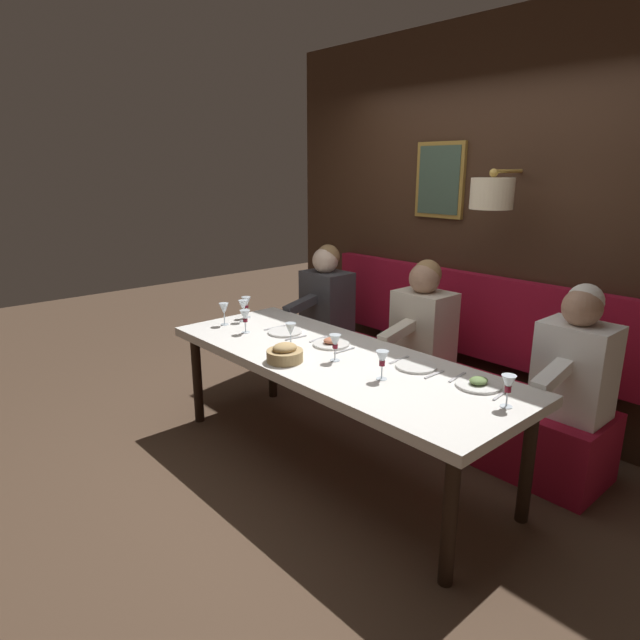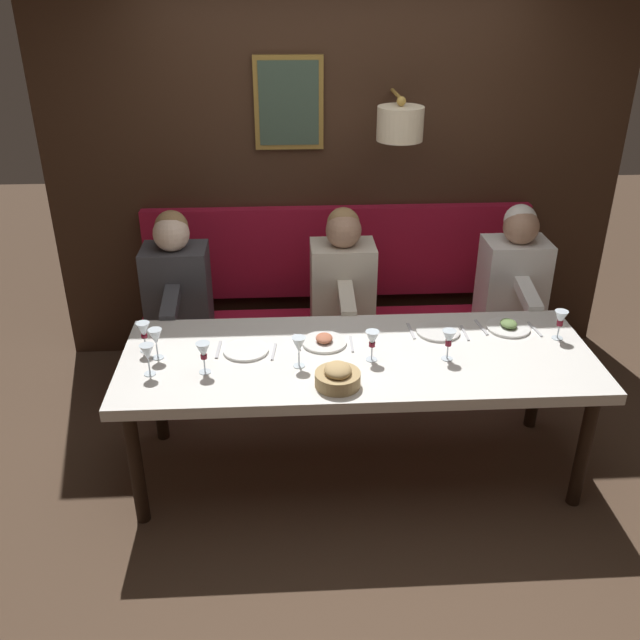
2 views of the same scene
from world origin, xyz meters
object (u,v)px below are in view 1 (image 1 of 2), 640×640
(wine_glass_2, at_px, (382,359))
(wine_glass_4, at_px, (508,385))
(wine_glass_1, at_px, (245,317))
(wine_glass_3, at_px, (335,342))
(wine_glass_6, at_px, (243,306))
(diner_near, at_px, (423,318))
(diner_middle, at_px, (326,294))
(dining_table, at_px, (335,365))
(wine_glass_7, at_px, (291,330))
(wine_glass_0, at_px, (224,309))
(diner_nearest, at_px, (576,357))
(wine_glass_5, at_px, (246,303))
(bread_bowl, at_px, (285,354))

(wine_glass_2, height_order, wine_glass_4, same)
(wine_glass_1, height_order, wine_glass_3, same)
(wine_glass_2, relative_size, wine_glass_6, 1.00)
(diner_near, bearing_deg, wine_glass_6, 129.97)
(diner_middle, xyz_separation_m, wine_glass_1, (-1.02, -0.27, 0.04))
(diner_middle, distance_m, wine_glass_2, 1.77)
(dining_table, distance_m, wine_glass_6, 1.05)
(dining_table, relative_size, wine_glass_7, 14.95)
(diner_middle, relative_size, wine_glass_7, 4.82)
(wine_glass_0, height_order, wine_glass_3, same)
(wine_glass_2, relative_size, wine_glass_4, 1.00)
(dining_table, distance_m, wine_glass_1, 0.81)
(diner_nearest, distance_m, wine_glass_5, 2.33)
(diner_nearest, xyz_separation_m, wine_glass_2, (-0.95, 0.64, 0.04))
(diner_middle, distance_m, wine_glass_1, 1.05)
(wine_glass_0, distance_m, wine_glass_5, 0.24)
(wine_glass_5, bearing_deg, wine_glass_1, -125.42)
(diner_near, relative_size, bread_bowl, 3.60)
(diner_nearest, height_order, wine_glass_3, diner_nearest)
(wine_glass_1, distance_m, wine_glass_2, 1.23)
(diner_near, xyz_separation_m, wine_glass_7, (-0.98, 0.30, 0.04))
(wine_glass_5, bearing_deg, bread_bowl, -111.85)
(diner_nearest, height_order, diner_near, same)
(wine_glass_2, xyz_separation_m, wine_glass_5, (0.17, 1.56, 0.00))
(diner_nearest, distance_m, wine_glass_0, 2.37)
(dining_table, relative_size, diner_near, 3.10)
(dining_table, height_order, bread_bowl, bread_bowl)
(wine_glass_4, height_order, wine_glass_5, same)
(diner_near, distance_m, wine_glass_6, 1.34)
(wine_glass_4, bearing_deg, diner_near, 55.10)
(wine_glass_2, bearing_deg, wine_glass_6, 86.38)
(dining_table, distance_m, wine_glass_2, 0.49)
(dining_table, relative_size, wine_glass_5, 14.95)
(wine_glass_5, bearing_deg, dining_table, -95.13)
(wine_glass_0, bearing_deg, wine_glass_1, -89.39)
(wine_glass_2, height_order, wine_glass_5, same)
(diner_near, xyz_separation_m, diner_middle, (0.00, 1.04, 0.00))
(dining_table, bearing_deg, diner_nearest, -51.08)
(wine_glass_3, relative_size, wine_glass_7, 1.00)
(wine_glass_0, relative_size, wine_glass_2, 1.00)
(dining_table, distance_m, bread_bowl, 0.34)
(diner_nearest, distance_m, wine_glass_4, 0.77)
(wine_glass_0, distance_m, wine_glass_4, 2.16)
(bread_bowl, bearing_deg, dining_table, -23.91)
(wine_glass_7, bearing_deg, wine_glass_4, -81.33)
(wine_glass_2, bearing_deg, wine_glass_4, -74.02)
(wine_glass_1, distance_m, wine_glass_4, 1.89)
(wine_glass_5, relative_size, bread_bowl, 0.75)
(wine_glass_5, height_order, wine_glass_6, same)
(wine_glass_5, bearing_deg, diner_middle, -4.51)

